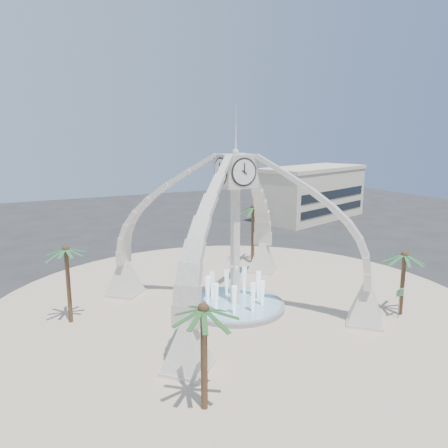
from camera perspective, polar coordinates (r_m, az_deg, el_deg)
name	(u,v)px	position (r m, az deg, el deg)	size (l,w,h in m)	color
ground	(235,308)	(35.87, 1.43, -10.92)	(140.00, 140.00, 0.00)	#282828
plaza	(235,308)	(35.86, 1.43, -10.88)	(40.00, 40.00, 0.06)	beige
clock_tower	(235,230)	(33.92, 1.48, -0.74)	(17.94, 17.94, 16.30)	silver
fountain	(235,305)	(35.76, 1.43, -10.49)	(8.00, 8.00, 3.62)	gray
building_ne	(312,193)	(73.86, 11.47, 4.04)	(21.87, 14.17, 8.60)	beige
palm_east	(405,255)	(35.72, 22.55, -3.78)	(4.07, 4.07, 5.53)	brown
palm_west	(66,250)	(33.44, -19.96, -3.22)	(3.31, 3.31, 6.30)	brown
palm_north	(253,208)	(46.56, 3.84, 2.13)	(5.07, 5.07, 6.92)	brown
palm_south	(204,310)	(21.61, -2.69, -11.16)	(4.80, 4.80, 6.15)	brown
street_sign	(400,296)	(35.85, 21.97, -8.77)	(0.91, 0.11, 2.48)	slate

